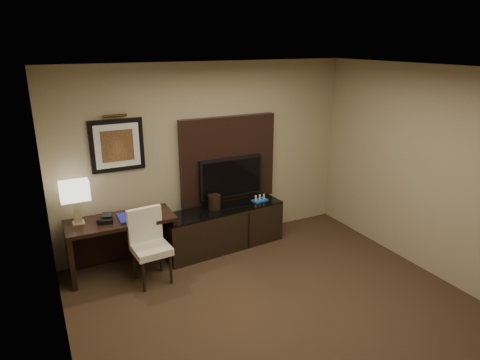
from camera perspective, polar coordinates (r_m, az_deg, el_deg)
floor at (r=4.93m, az=7.98°, el=-19.24°), size 4.50×5.00×0.01m
ceiling at (r=3.94m, az=9.74°, el=13.89°), size 4.50×5.00×0.01m
wall_back at (r=6.34m, az=-4.30°, el=3.26°), size 4.50×0.01×2.70m
wall_left at (r=3.57m, az=-22.91°, el=-10.55°), size 0.01×5.00×2.70m
wall_right at (r=5.79m, az=27.32°, el=-0.22°), size 0.01×5.00×2.70m
desk at (r=6.00m, az=-15.40°, el=-8.29°), size 1.39×0.60×0.74m
credenza at (r=6.41m, az=-2.25°, el=-6.36°), size 1.86×0.66×0.63m
tv_wall_panel at (r=6.42m, az=-1.60°, el=2.76°), size 1.50×0.12×1.30m
tv at (r=6.41m, az=-1.20°, el=0.40°), size 1.00×0.08×0.60m
artwork at (r=5.89m, az=-16.07°, el=4.45°), size 0.70×0.04×0.70m
picture_light at (r=5.78m, az=-16.35°, el=8.22°), size 0.04×0.04×0.30m
desk_chair at (r=5.59m, az=-11.75°, el=-8.96°), size 0.48×0.54×0.93m
table_lamp at (r=5.76m, az=-21.04°, el=-2.73°), size 0.40×0.27×0.60m
desk_phone at (r=5.78m, az=-17.53°, el=-4.95°), size 0.22×0.20×0.09m
blue_folder at (r=5.84m, az=-14.62°, el=-4.83°), size 0.27×0.36×0.02m
book at (r=5.82m, az=-14.93°, el=-3.75°), size 0.18×0.05×0.24m
ice_bucket at (r=6.24m, az=-3.45°, el=-2.93°), size 0.23×0.23×0.21m
minibar_tray at (r=6.55m, az=2.66°, el=-2.45°), size 0.26×0.18×0.08m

